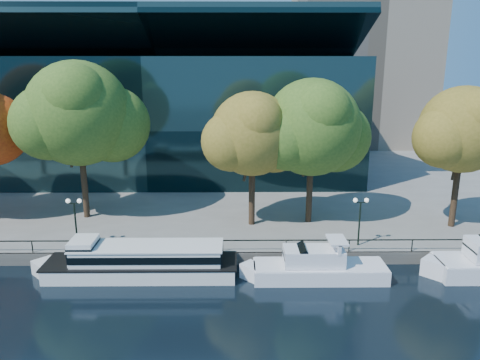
{
  "coord_description": "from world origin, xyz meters",
  "views": [
    {
      "loc": [
        6.05,
        -31.08,
        15.95
      ],
      "look_at": [
        6.4,
        8.0,
        5.62
      ],
      "focal_mm": 35.0,
      "sensor_mm": 36.0,
      "label": 1
    }
  ],
  "objects_px": {
    "cruiser_near": "(314,267)",
    "tree_2": "(80,116)",
    "tree_4": "(314,130)",
    "tree_5": "(465,132)",
    "tree_3": "(254,136)",
    "tour_boat": "(136,260)",
    "lamp_1": "(75,211)",
    "lamp_2": "(360,210)"
  },
  "relations": [
    {
      "from": "cruiser_near",
      "to": "tree_2",
      "type": "bearing_deg",
      "value": 150.75
    },
    {
      "from": "tree_4",
      "to": "tree_5",
      "type": "distance_m",
      "value": 12.9
    },
    {
      "from": "cruiser_near",
      "to": "tree_5",
      "type": "distance_m",
      "value": 18.51
    },
    {
      "from": "tree_3",
      "to": "tree_4",
      "type": "xyz_separation_m",
      "value": [
        5.37,
        0.64,
        0.44
      ]
    },
    {
      "from": "tree_3",
      "to": "tree_5",
      "type": "relative_size",
      "value": 0.96
    },
    {
      "from": "tour_boat",
      "to": "tree_5",
      "type": "relative_size",
      "value": 1.23
    },
    {
      "from": "tour_boat",
      "to": "cruiser_near",
      "type": "relative_size",
      "value": 1.44
    },
    {
      "from": "tree_3",
      "to": "lamp_1",
      "type": "height_order",
      "value": "tree_3"
    },
    {
      "from": "tree_4",
      "to": "tree_5",
      "type": "height_order",
      "value": "tree_4"
    },
    {
      "from": "tour_boat",
      "to": "tree_5",
      "type": "bearing_deg",
      "value": 15.77
    },
    {
      "from": "tree_5",
      "to": "lamp_2",
      "type": "bearing_deg",
      "value": -156.09
    },
    {
      "from": "tree_5",
      "to": "lamp_2",
      "type": "relative_size",
      "value": 3.13
    },
    {
      "from": "cruiser_near",
      "to": "tree_4",
      "type": "relative_size",
      "value": 0.82
    },
    {
      "from": "tour_boat",
      "to": "tree_4",
      "type": "relative_size",
      "value": 1.18
    },
    {
      "from": "tree_2",
      "to": "tree_4",
      "type": "distance_m",
      "value": 21.21
    },
    {
      "from": "cruiser_near",
      "to": "lamp_2",
      "type": "xyz_separation_m",
      "value": [
        4.26,
        3.97,
        3.01
      ]
    },
    {
      "from": "tree_5",
      "to": "lamp_2",
      "type": "height_order",
      "value": "tree_5"
    },
    {
      "from": "cruiser_near",
      "to": "tree_2",
      "type": "xyz_separation_m",
      "value": [
        -19.91,
        11.15,
        9.75
      ]
    },
    {
      "from": "tree_2",
      "to": "tree_5",
      "type": "xyz_separation_m",
      "value": [
        33.97,
        -2.83,
        -1.04
      ]
    },
    {
      "from": "tree_2",
      "to": "lamp_1",
      "type": "height_order",
      "value": "tree_2"
    },
    {
      "from": "tour_boat",
      "to": "lamp_1",
      "type": "height_order",
      "value": "lamp_1"
    },
    {
      "from": "tree_3",
      "to": "lamp_2",
      "type": "distance_m",
      "value": 11.11
    },
    {
      "from": "tour_boat",
      "to": "tree_5",
      "type": "distance_m",
      "value": 29.53
    },
    {
      "from": "tree_2",
      "to": "tree_4",
      "type": "xyz_separation_m",
      "value": [
        21.13,
        -1.5,
        -1.06
      ]
    },
    {
      "from": "tree_4",
      "to": "lamp_1",
      "type": "bearing_deg",
      "value": -164.07
    },
    {
      "from": "tree_4",
      "to": "tour_boat",
      "type": "bearing_deg",
      "value": -147.95
    },
    {
      "from": "tour_boat",
      "to": "tree_2",
      "type": "xyz_separation_m",
      "value": [
        -6.73,
        10.52,
        9.47
      ]
    },
    {
      "from": "tree_4",
      "to": "lamp_2",
      "type": "distance_m",
      "value": 8.59
    },
    {
      "from": "tree_2",
      "to": "lamp_1",
      "type": "xyz_separation_m",
      "value": [
        1.26,
        -7.18,
        -6.74
      ]
    },
    {
      "from": "lamp_2",
      "to": "tree_4",
      "type": "bearing_deg",
      "value": 118.14
    },
    {
      "from": "cruiser_near",
      "to": "lamp_1",
      "type": "bearing_deg",
      "value": 167.98
    },
    {
      "from": "tree_2",
      "to": "tree_3",
      "type": "relative_size",
      "value": 1.22
    },
    {
      "from": "tree_5",
      "to": "lamp_1",
      "type": "distance_m",
      "value": 33.49
    },
    {
      "from": "tree_3",
      "to": "lamp_2",
      "type": "xyz_separation_m",
      "value": [
        8.4,
        -5.03,
        -5.25
      ]
    },
    {
      "from": "cruiser_near",
      "to": "tree_4",
      "type": "height_order",
      "value": "tree_4"
    },
    {
      "from": "tree_3",
      "to": "tour_boat",
      "type": "bearing_deg",
      "value": -137.18
    },
    {
      "from": "tree_2",
      "to": "tree_4",
      "type": "height_order",
      "value": "tree_2"
    },
    {
      "from": "cruiser_near",
      "to": "tree_3",
      "type": "distance_m",
      "value": 12.9
    },
    {
      "from": "tree_3",
      "to": "lamp_1",
      "type": "xyz_separation_m",
      "value": [
        -14.51,
        -5.03,
        -5.25
      ]
    },
    {
      "from": "lamp_1",
      "to": "tree_3",
      "type": "bearing_deg",
      "value": 19.11
    },
    {
      "from": "tour_boat",
      "to": "tree_2",
      "type": "bearing_deg",
      "value": 122.61
    },
    {
      "from": "tree_2",
      "to": "tree_5",
      "type": "height_order",
      "value": "tree_2"
    }
  ]
}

